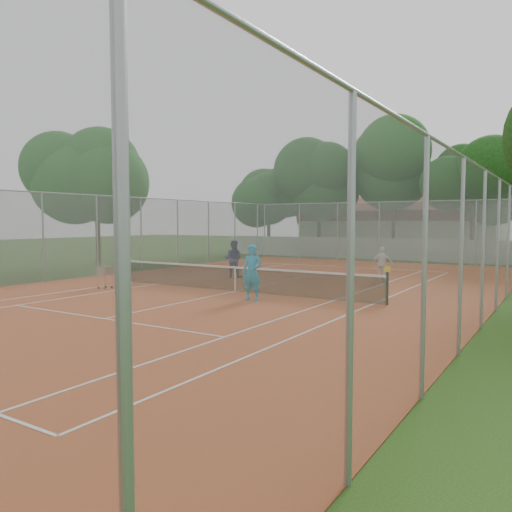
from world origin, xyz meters
The scene contains 12 objects.
ground centered at (0.00, 0.00, 0.00)m, with size 120.00×120.00×0.00m, color #1E3C10.
court_pad centered at (0.00, 0.00, 0.01)m, with size 18.00×34.00×0.02m, color #AE4721.
court_lines centered at (0.00, 0.00, 0.02)m, with size 10.98×23.78×0.01m, color white.
tennis_net centered at (0.00, 0.00, 0.51)m, with size 11.88×0.10×0.98m, color black.
perimeter_fence centered at (0.00, 0.00, 2.00)m, with size 18.00×34.00×4.00m, color slate.
boundary_wall centered at (0.00, 19.00, 0.75)m, with size 26.00×0.30×1.50m, color silver.
clubhouse centered at (-2.00, 29.00, 2.20)m, with size 16.40×9.00×4.40m, color beige.
tropical_trees centered at (0.00, 22.00, 5.00)m, with size 29.00×19.00×10.00m, color black.
player_near centered at (1.74, -1.51, 0.98)m, with size 0.70×0.46×1.91m, color #1688BF.
player_far_left centered at (-2.80, 3.91, 0.92)m, with size 0.87×0.68×1.80m, color #201746.
player_far_right centered at (3.72, 6.33, 0.80)m, with size 0.91×0.38×1.56m, color silver.
ball_hopper centered at (-4.82, -2.18, 0.52)m, with size 0.48×0.48×1.00m, color silver.
Camera 1 is at (10.85, -15.71, 2.72)m, focal length 35.00 mm.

